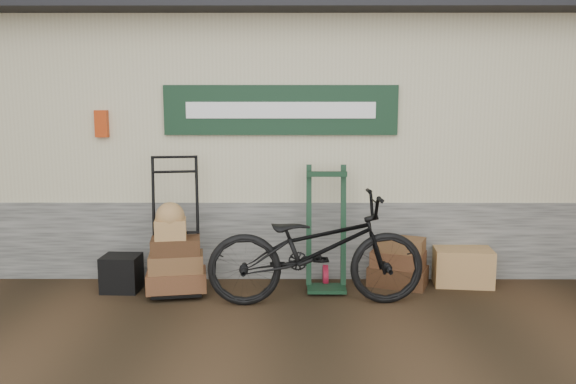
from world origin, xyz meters
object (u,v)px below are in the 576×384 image
object	(u,v)px
green_barrow	(326,228)
bicycle	(316,243)
suitcase_stack	(398,261)
porter_trolley	(176,224)
black_trunk	(122,273)
wicker_hamper	(462,266)

from	to	relation	value
green_barrow	bicycle	distance (m)	0.50
suitcase_stack	porter_trolley	bearing A→B (deg)	-175.40
bicycle	suitcase_stack	bearing A→B (deg)	-60.61
porter_trolley	suitcase_stack	bearing A→B (deg)	-4.90
green_barrow	black_trunk	world-z (taller)	green_barrow
porter_trolley	green_barrow	bearing A→B (deg)	-6.98
porter_trolley	green_barrow	distance (m)	1.63
wicker_hamper	bicycle	distance (m)	1.85
bicycle	porter_trolley	bearing A→B (deg)	71.89
wicker_hamper	black_trunk	size ratio (longest dim) A/B	1.61
suitcase_stack	wicker_hamper	size ratio (longest dim) A/B	0.99
suitcase_stack	wicker_hamper	world-z (taller)	suitcase_stack
suitcase_stack	bicycle	bearing A→B (deg)	-147.73
suitcase_stack	bicycle	world-z (taller)	bicycle
green_barrow	wicker_hamper	bearing A→B (deg)	6.41
black_trunk	bicycle	world-z (taller)	bicycle
bicycle	green_barrow	bearing A→B (deg)	-18.70
wicker_hamper	black_trunk	bearing A→B (deg)	-176.44
wicker_hamper	green_barrow	bearing A→B (deg)	-174.15
green_barrow	suitcase_stack	bearing A→B (deg)	9.25
suitcase_stack	bicycle	distance (m)	1.18
green_barrow	porter_trolley	bearing A→B (deg)	-176.93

